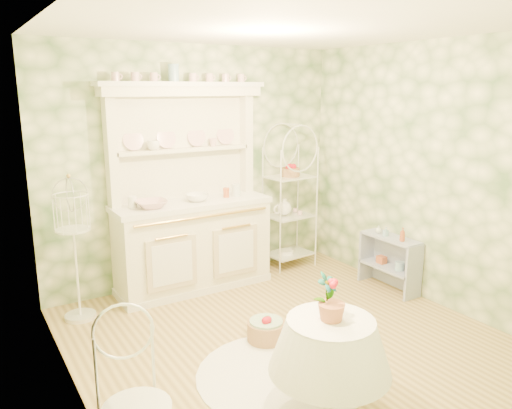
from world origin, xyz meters
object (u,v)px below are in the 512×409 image
side_shelf (389,262)px  floor_basket (266,328)px  birdcage_stand (74,243)px  round_table (329,365)px  bakers_rack (290,200)px  kitchen_dresser (192,189)px

side_shelf → floor_basket: bearing=-166.8°
birdcage_stand → floor_basket: (1.32, -1.36, -0.65)m
side_shelf → round_table: 2.46m
birdcage_stand → side_shelf: bearing=-18.7°
round_table → birdcage_stand: size_ratio=0.50×
side_shelf → floor_basket: size_ratio=1.94×
bakers_rack → round_table: 3.08m
birdcage_stand → floor_basket: size_ratio=4.08×
floor_basket → kitchen_dresser: bearing=90.8°
kitchen_dresser → floor_basket: size_ratio=6.05×
kitchen_dresser → round_table: kitchen_dresser is taller
bakers_rack → birdcage_stand: 2.66m
bakers_rack → floor_basket: bearing=-136.3°
floor_basket → birdcage_stand: bearing=134.1°
kitchen_dresser → side_shelf: (1.86, -1.19, -0.83)m
round_table → floor_basket: (0.20, 1.10, -0.26)m
kitchen_dresser → side_shelf: bearing=-32.7°
side_shelf → birdcage_stand: size_ratio=0.48×
kitchen_dresser → floor_basket: kitchen_dresser is taller
round_table → kitchen_dresser: bearing=86.1°
kitchen_dresser → floor_basket: 1.80m
floor_basket → round_table: bearing=-100.2°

